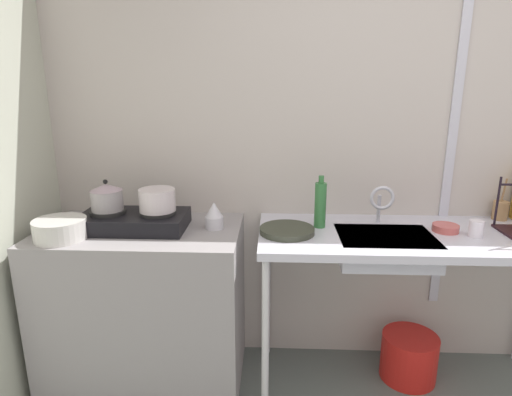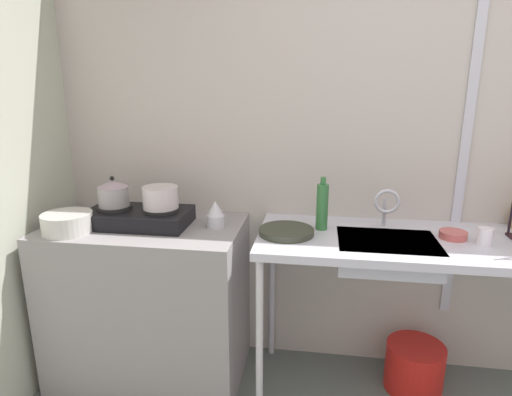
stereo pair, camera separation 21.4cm
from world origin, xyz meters
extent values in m
cube|color=#BDB3AC|center=(0.00, 1.61, 1.22)|extent=(5.12, 0.10, 2.45)
cube|color=silver|center=(0.09, 1.55, 1.35)|extent=(0.05, 0.01, 1.96)
cube|color=gray|center=(-1.59, 1.25, 0.45)|extent=(1.05, 0.62, 0.91)
cube|color=silver|center=(-0.15, 1.25, 0.89)|extent=(1.61, 0.62, 0.04)
cylinder|color=silver|center=(-0.92, 0.98, 0.43)|extent=(0.04, 0.04, 0.87)
cylinder|color=silver|center=(-0.92, 1.52, 0.43)|extent=(0.04, 0.04, 0.87)
cube|color=black|center=(-1.62, 1.25, 0.95)|extent=(0.55, 0.31, 0.08)
cylinder|color=black|center=(-1.75, 1.25, 1.00)|extent=(0.18, 0.18, 0.02)
cylinder|color=black|center=(-1.49, 1.25, 1.00)|extent=(0.18, 0.18, 0.02)
cylinder|color=#979194|center=(-1.75, 1.25, 1.06)|extent=(0.16, 0.16, 0.11)
cone|color=#A38D9A|center=(-1.75, 1.25, 1.13)|extent=(0.16, 0.16, 0.03)
sphere|color=black|center=(-1.75, 1.25, 1.16)|extent=(0.02, 0.02, 0.02)
cylinder|color=silver|center=(-1.49, 1.25, 1.07)|extent=(0.19, 0.19, 0.12)
cylinder|color=silver|center=(-1.93, 1.09, 0.96)|extent=(0.25, 0.25, 0.10)
cylinder|color=silver|center=(-1.20, 1.28, 0.94)|extent=(0.10, 0.10, 0.06)
cone|color=silver|center=(-1.20, 1.28, 1.01)|extent=(0.09, 0.09, 0.08)
cube|color=silver|center=(-0.32, 1.21, 0.84)|extent=(0.48, 0.36, 0.13)
cylinder|color=silver|center=(-0.31, 1.42, 0.98)|extent=(0.02, 0.02, 0.15)
torus|color=silver|center=(-0.31, 1.36, 1.06)|extent=(0.13, 0.02, 0.13)
cylinder|color=#313428|center=(-0.82, 1.22, 0.92)|extent=(0.28, 0.28, 0.03)
cylinder|color=black|center=(0.29, 1.37, 1.04)|extent=(0.01, 0.01, 0.27)
cylinder|color=white|center=(0.12, 1.21, 0.95)|extent=(0.07, 0.07, 0.08)
cylinder|color=#BE5653|center=(0.00, 1.28, 0.93)|extent=(0.13, 0.13, 0.04)
cylinder|color=#316E38|center=(-0.64, 1.33, 1.03)|extent=(0.06, 0.06, 0.24)
cylinder|color=#316E38|center=(-0.64, 1.33, 1.17)|extent=(0.03, 0.03, 0.04)
cylinder|color=#A57C51|center=(0.38, 1.50, 0.96)|extent=(0.08, 0.08, 0.11)
cylinder|color=olive|center=(0.38, 1.50, 1.04)|extent=(0.05, 0.04, 0.20)
cylinder|color=red|center=(-0.10, 1.32, 0.13)|extent=(0.31, 0.31, 0.27)
camera|label=1|loc=(-0.88, -0.82, 1.64)|focal=29.65mm
camera|label=2|loc=(-0.67, -0.80, 1.64)|focal=29.65mm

